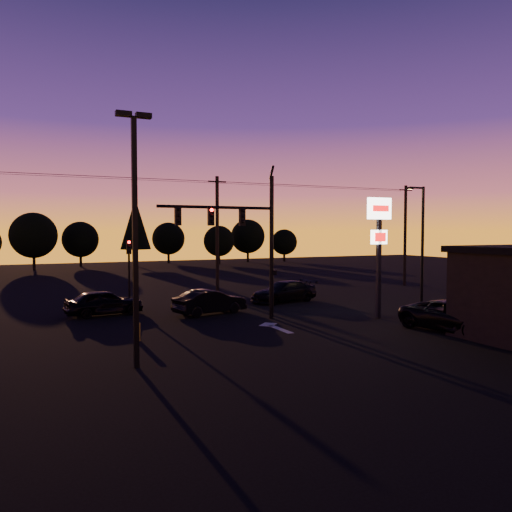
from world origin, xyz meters
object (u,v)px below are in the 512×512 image
Objects in this scene: car_right at (284,291)px; car_left at (104,302)px; streetlight at (422,238)px; traffic_signal_mast at (246,231)px; pylon_sign at (379,231)px; parking_lot_light at (135,222)px; suv_parked at (455,316)px; secondary_signal at (129,263)px; bollard at (137,332)px; car_mid at (210,302)px.

car_left is at bearing -98.28° from car_right.
car_left is (-20.82, 3.60, -3.66)m from streetlight.
traffic_signal_mast is 7.52m from pylon_sign.
suv_parked is (15.49, -0.11, -4.52)m from parking_lot_light.
traffic_signal_mast reaches higher than secondary_signal.
pylon_sign is at bearing 2.05° from car_right.
bollard is at bearing -179.56° from pylon_sign.
parking_lot_light is 1.69× the size of suv_parked.
suv_parked is at bearing -124.49° from streetlight.
secondary_signal is 0.98× the size of car_left.
secondary_signal is 19.89m from streetlight.
parking_lot_light is 12.62m from car_mid.
parking_lot_light is at bearing -158.35° from streetlight.
car_mid is at bearing 174.67° from streetlight.
pylon_sign is at bearing 92.00° from suv_parked.
car_mid is (5.78, -2.20, -0.03)m from car_left.
secondary_signal reaches higher than car_mid.
suv_parked is (14.91, -12.21, -0.01)m from car_left.
streetlight is at bearing 30.08° from pylon_sign.
car_right is (-8.66, 4.03, -3.70)m from streetlight.
secondary_signal is 10.50m from bollard.
streetlight is at bearing 11.34° from bollard.
suv_parked is at bearing -136.79° from car_left.
secondary_signal is at bearing 81.17° from bollard.
car_left is at bearing 56.06° from car_mid.
traffic_signal_mast is 9.19m from secondary_signal.
parking_lot_light is at bearing -101.99° from bollard.
car_right is (6.38, 2.62, -0.01)m from car_mid.
secondary_signal is at bearing 27.06° from car_mid.
car_left is (-1.91, -2.38, -2.10)m from secondary_signal.
pylon_sign is 8.35× the size of bollard.
pylon_sign reaches higher than car_right.
bollard is 14.35m from car_right.
car_left is 0.82× the size of suv_parked.
parking_lot_light reaches higher than streetlight.
car_mid reaches higher than car_right.
suv_parked is (-5.92, -8.61, -3.67)m from streetlight.
traffic_signal_mast is at bearing -54.27° from car_right.
car_mid is (-8.13, 5.41, -4.18)m from pylon_sign.
traffic_signal_mast is at bearing -56.81° from secondary_signal.
car_mid is 0.82× the size of suv_parked.
bollard is at bearing -158.11° from traffic_signal_mast.
pylon_sign reaches higher than suv_parked.
car_left reaches higher than car_mid.
traffic_signal_mast is 10.54× the size of bollard.
secondary_signal is 0.64× the size of pylon_sign.
bollard is 7.75m from car_mid.
car_right reaches higher than bollard.
pylon_sign is (14.50, 4.50, -0.36)m from parking_lot_light.
parking_lot_light reaches higher than car_right.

